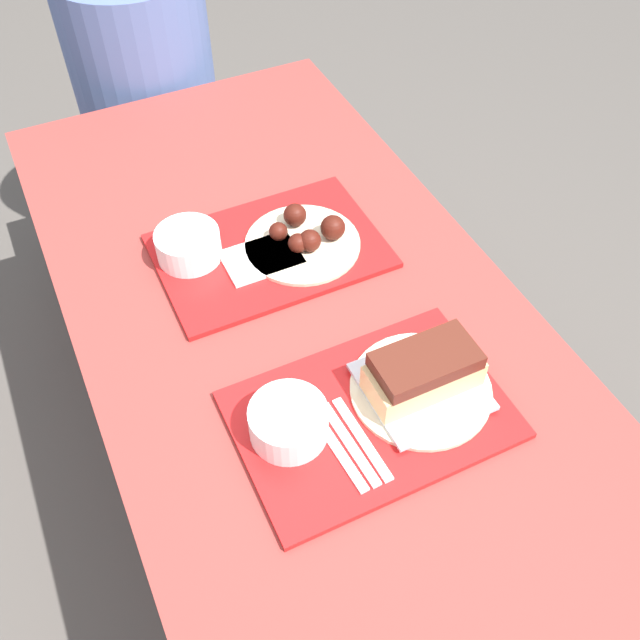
# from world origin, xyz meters

# --- Properties ---
(ground_plane) EXTENTS (12.00, 12.00, 0.00)m
(ground_plane) POSITION_xyz_m (0.00, 0.00, 0.00)
(ground_plane) COLOR #4C4742
(picnic_table) EXTENTS (0.81, 1.80, 0.73)m
(picnic_table) POSITION_xyz_m (0.00, 0.00, 0.64)
(picnic_table) COLOR maroon
(picnic_table) RESTS_ON ground_plane
(picnic_bench_far) EXTENTS (0.77, 0.28, 0.45)m
(picnic_bench_far) POSITION_xyz_m (0.00, 1.12, 0.37)
(picnic_bench_far) COLOR maroon
(picnic_bench_far) RESTS_ON ground_plane
(tray_near) EXTENTS (0.44, 0.30, 0.01)m
(tray_near) POSITION_xyz_m (0.01, -0.19, 0.74)
(tray_near) COLOR red
(tray_near) RESTS_ON picnic_table
(tray_far) EXTENTS (0.44, 0.30, 0.01)m
(tray_far) POSITION_xyz_m (0.01, 0.24, 0.74)
(tray_far) COLOR red
(tray_far) RESTS_ON picnic_table
(bowl_coleslaw_near) EXTENTS (0.13, 0.13, 0.06)m
(bowl_coleslaw_near) POSITION_xyz_m (-0.13, -0.16, 0.78)
(bowl_coleslaw_near) COLOR white
(bowl_coleslaw_near) RESTS_ON tray_near
(brisket_sandwich_plate) EXTENTS (0.24, 0.24, 0.10)m
(brisket_sandwich_plate) POSITION_xyz_m (0.11, -0.19, 0.78)
(brisket_sandwich_plate) COLOR beige
(brisket_sandwich_plate) RESTS_ON tray_near
(plastic_fork_near) EXTENTS (0.03, 0.17, 0.00)m
(plastic_fork_near) POSITION_xyz_m (-0.05, -0.23, 0.75)
(plastic_fork_near) COLOR white
(plastic_fork_near) RESTS_ON tray_near
(plastic_knife_near) EXTENTS (0.02, 0.17, 0.00)m
(plastic_knife_near) POSITION_xyz_m (-0.03, -0.23, 0.75)
(plastic_knife_near) COLOR white
(plastic_knife_near) RESTS_ON tray_near
(plastic_spoon_near) EXTENTS (0.03, 0.17, 0.00)m
(plastic_spoon_near) POSITION_xyz_m (-0.07, -0.23, 0.75)
(plastic_spoon_near) COLOR white
(plastic_spoon_near) RESTS_ON tray_near
(bowl_coleslaw_far) EXTENTS (0.13, 0.13, 0.06)m
(bowl_coleslaw_far) POSITION_xyz_m (-0.14, 0.29, 0.78)
(bowl_coleslaw_far) COLOR white
(bowl_coleslaw_far) RESTS_ON tray_far
(wings_plate_far) EXTENTS (0.23, 0.23, 0.06)m
(wings_plate_far) POSITION_xyz_m (0.08, 0.23, 0.76)
(wings_plate_far) COLOR beige
(wings_plate_far) RESTS_ON tray_far
(napkin_far) EXTENTS (0.15, 0.10, 0.01)m
(napkin_far) POSITION_xyz_m (-0.02, 0.22, 0.75)
(napkin_far) COLOR white
(napkin_far) RESTS_ON tray_far
(person_seated_across) EXTENTS (0.39, 0.39, 0.70)m
(person_seated_across) POSITION_xyz_m (-0.01, 1.12, 0.73)
(person_seated_across) COLOR #4C6093
(person_seated_across) RESTS_ON picnic_bench_far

